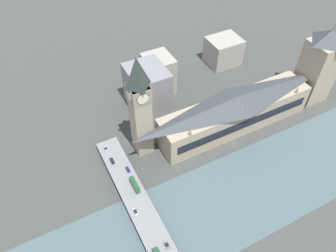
{
  "coord_description": "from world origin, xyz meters",
  "views": [
    {
      "loc": [
        -104.34,
        103.57,
        164.72
      ],
      "look_at": [
        17.99,
        40.33,
        19.38
      ],
      "focal_mm": 35.0,
      "sensor_mm": 36.0,
      "label": 1
    }
  ],
  "objects_px": {
    "car_northbound_lead": "(112,161)",
    "car_southbound_mid": "(128,170)",
    "clock_tower": "(140,106)",
    "car_northbound_tail": "(167,245)",
    "road_bridge": "(153,233)",
    "car_southbound_lead": "(106,149)",
    "car_northbound_mid": "(135,212)",
    "double_decker_bus_lead": "(135,185)",
    "parliament_hall": "(235,112)",
    "victoria_tower": "(318,66)"
  },
  "relations": [
    {
      "from": "car_northbound_lead",
      "to": "car_southbound_mid",
      "type": "height_order",
      "value": "car_southbound_mid"
    },
    {
      "from": "clock_tower",
      "to": "car_northbound_lead",
      "type": "relative_size",
      "value": 14.88
    },
    {
      "from": "car_northbound_tail",
      "to": "road_bridge",
      "type": "bearing_deg",
      "value": 18.2
    },
    {
      "from": "car_southbound_mid",
      "to": "car_northbound_tail",
      "type": "bearing_deg",
      "value": 179.49
    },
    {
      "from": "car_southbound_lead",
      "to": "car_northbound_mid",
      "type": "bearing_deg",
      "value": 179.03
    },
    {
      "from": "double_decker_bus_lead",
      "to": "car_northbound_tail",
      "type": "distance_m",
      "value": 38.95
    },
    {
      "from": "clock_tower",
      "to": "road_bridge",
      "type": "distance_m",
      "value": 69.44
    },
    {
      "from": "car_northbound_mid",
      "to": "clock_tower",
      "type": "bearing_deg",
      "value": -29.13
    },
    {
      "from": "car_northbound_lead",
      "to": "car_northbound_mid",
      "type": "distance_m",
      "value": 38.11
    },
    {
      "from": "clock_tower",
      "to": "car_northbound_tail",
      "type": "height_order",
      "value": "clock_tower"
    },
    {
      "from": "car_northbound_mid",
      "to": "car_northbound_tail",
      "type": "bearing_deg",
      "value": -164.56
    },
    {
      "from": "double_decker_bus_lead",
      "to": "car_northbound_mid",
      "type": "height_order",
      "value": "double_decker_bus_lead"
    },
    {
      "from": "parliament_hall",
      "to": "car_northbound_lead",
      "type": "xyz_separation_m",
      "value": [
        5.46,
        85.96,
        -8.0
      ]
    },
    {
      "from": "victoria_tower",
      "to": "car_southbound_mid",
      "type": "height_order",
      "value": "victoria_tower"
    },
    {
      "from": "car_northbound_lead",
      "to": "car_northbound_mid",
      "type": "xyz_separation_m",
      "value": [
        -38.09,
        1.08,
        0.02
      ]
    },
    {
      "from": "double_decker_bus_lead",
      "to": "road_bridge",
      "type": "bearing_deg",
      "value": 175.02
    },
    {
      "from": "parliament_hall",
      "to": "double_decker_bus_lead",
      "type": "xyz_separation_m",
      "value": [
        -17.79,
        80.9,
        -6.12
      ]
    },
    {
      "from": "car_northbound_mid",
      "to": "car_southbound_lead",
      "type": "xyz_separation_m",
      "value": [
        48.85,
        -0.83,
        -0.08
      ]
    },
    {
      "from": "car_northbound_mid",
      "to": "victoria_tower",
      "type": "bearing_deg",
      "value": -78.09
    },
    {
      "from": "car_northbound_tail",
      "to": "car_southbound_lead",
      "type": "distance_m",
      "value": 73.13
    },
    {
      "from": "victoria_tower",
      "to": "road_bridge",
      "type": "height_order",
      "value": "victoria_tower"
    },
    {
      "from": "double_decker_bus_lead",
      "to": "car_northbound_lead",
      "type": "relative_size",
      "value": 2.13
    },
    {
      "from": "double_decker_bus_lead",
      "to": "car_southbound_lead",
      "type": "xyz_separation_m",
      "value": [
        34.0,
        5.31,
        -1.94
      ]
    },
    {
      "from": "parliament_hall",
      "to": "victoria_tower",
      "type": "height_order",
      "value": "victoria_tower"
    },
    {
      "from": "road_bridge",
      "to": "parliament_hall",
      "type": "bearing_deg",
      "value": -60.45
    },
    {
      "from": "victoria_tower",
      "to": "car_southbound_mid",
      "type": "distance_m",
      "value": 149.67
    },
    {
      "from": "road_bridge",
      "to": "car_northbound_tail",
      "type": "distance_m",
      "value": 10.0
    },
    {
      "from": "car_northbound_tail",
      "to": "car_southbound_mid",
      "type": "relative_size",
      "value": 0.87
    },
    {
      "from": "road_bridge",
      "to": "car_southbound_lead",
      "type": "distance_m",
      "value": 63.61
    },
    {
      "from": "car_northbound_lead",
      "to": "road_bridge",
      "type": "bearing_deg",
      "value": -177.3
    },
    {
      "from": "car_northbound_lead",
      "to": "car_southbound_lead",
      "type": "height_order",
      "value": "car_northbound_lead"
    },
    {
      "from": "clock_tower",
      "to": "double_decker_bus_lead",
      "type": "relative_size",
      "value": 6.98
    },
    {
      "from": "victoria_tower",
      "to": "car_northbound_mid",
      "type": "distance_m",
      "value": 159.99
    },
    {
      "from": "car_northbound_lead",
      "to": "car_northbound_tail",
      "type": "xyz_separation_m",
      "value": [
        -62.15,
        -5.56,
        0.03
      ]
    },
    {
      "from": "clock_tower",
      "to": "car_southbound_mid",
      "type": "distance_m",
      "value": 39.03
    },
    {
      "from": "clock_tower",
      "to": "road_bridge",
      "type": "bearing_deg",
      "value": 160.59
    },
    {
      "from": "double_decker_bus_lead",
      "to": "car_northbound_tail",
      "type": "bearing_deg",
      "value": -179.26
    },
    {
      "from": "car_northbound_lead",
      "to": "car_northbound_tail",
      "type": "height_order",
      "value": "car_northbound_tail"
    },
    {
      "from": "road_bridge",
      "to": "car_southbound_lead",
      "type": "height_order",
      "value": "car_southbound_lead"
    },
    {
      "from": "car_northbound_mid",
      "to": "parliament_hall",
      "type": "bearing_deg",
      "value": -69.45
    },
    {
      "from": "parliament_hall",
      "to": "car_southbound_mid",
      "type": "relative_size",
      "value": 24.06
    },
    {
      "from": "clock_tower",
      "to": "victoria_tower",
      "type": "xyz_separation_m",
      "value": [
        -9.95,
        -131.22,
        -9.43
      ]
    },
    {
      "from": "car_northbound_mid",
      "to": "car_southbound_mid",
      "type": "distance_m",
      "value": 28.54
    },
    {
      "from": "parliament_hall",
      "to": "car_southbound_lead",
      "type": "relative_size",
      "value": 26.78
    },
    {
      "from": "victoria_tower",
      "to": "road_bridge",
      "type": "relative_size",
      "value": 0.42
    },
    {
      "from": "clock_tower",
      "to": "car_southbound_mid",
      "type": "xyz_separation_m",
      "value": [
        -14.99,
        16.67,
        -31.94
      ]
    },
    {
      "from": "road_bridge",
      "to": "car_southbound_lead",
      "type": "relative_size",
      "value": 35.11
    },
    {
      "from": "road_bridge",
      "to": "car_northbound_mid",
      "type": "height_order",
      "value": "car_northbound_mid"
    },
    {
      "from": "clock_tower",
      "to": "car_southbound_mid",
      "type": "bearing_deg",
      "value": 131.98
    },
    {
      "from": "double_decker_bus_lead",
      "to": "car_northbound_mid",
      "type": "distance_m",
      "value": 16.18
    }
  ]
}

